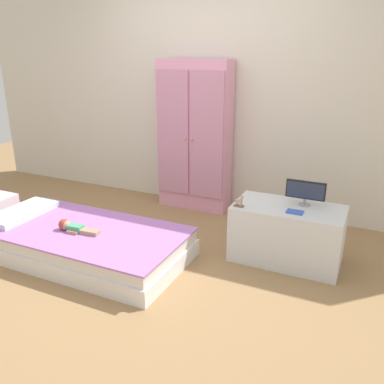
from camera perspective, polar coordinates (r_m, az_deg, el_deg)
ground_plane at (r=3.63m, az=-7.23°, el=-9.66°), size 10.00×10.00×0.02m
back_wall at (r=4.59m, az=2.87°, el=14.46°), size 6.40×0.05×2.70m
bed at (r=3.74m, az=-15.06°, el=-6.86°), size 1.84×0.93×0.26m
pillow at (r=4.15m, az=-22.91°, el=-2.67°), size 0.32×0.67×0.06m
doll at (r=3.65m, az=-16.68°, el=-4.74°), size 0.39×0.14×0.10m
wardrobe at (r=4.54m, az=0.37°, el=7.83°), size 0.81×0.31×1.66m
tv_stand at (r=3.59m, az=13.28°, el=-5.74°), size 0.92×0.50×0.50m
tv_monitor at (r=3.51m, az=15.74°, el=0.11°), size 0.33×0.10×0.21m
rocking_horse_toy at (r=3.40m, az=6.75°, el=-1.34°), size 0.09×0.04×0.11m
book_blue at (r=3.37m, az=14.32°, el=-2.75°), size 0.13×0.09×0.01m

